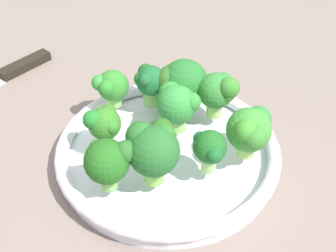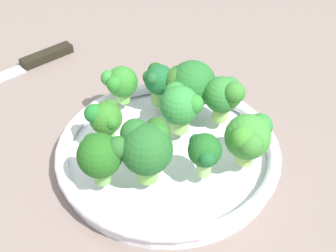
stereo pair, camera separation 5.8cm
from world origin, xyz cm
name	(u,v)px [view 1 (the left image)]	position (x,y,z in cm)	size (l,w,h in cm)	color
ground_plane	(146,162)	(0.00, 0.00, -1.25)	(130.00, 130.00, 2.50)	gray
bowl	(168,152)	(3.09, -1.10, 1.63)	(29.63, 29.63, 3.20)	white
broccoli_floret_0	(219,91)	(9.94, 4.79, 7.39)	(5.50, 5.11, 6.90)	#A2D568
broccoli_floret_1	(154,148)	(1.44, -7.14, 8.07)	(6.10, 6.64, 7.75)	#7BC14D
broccoli_floret_2	(177,104)	(4.25, 2.21, 7.17)	(5.78, 6.16, 6.70)	#9FD06E
broccoli_floret_3	(182,82)	(5.05, 7.34, 7.14)	(7.25, 6.66, 7.20)	#91D26A
broccoli_floret_4	(108,161)	(-3.63, -8.55, 7.35)	(6.13, 5.29, 6.79)	#76B256
broccoli_floret_5	(150,82)	(0.51, 7.64, 6.98)	(4.55, 4.88, 6.14)	#75B250
broccoli_floret_6	(111,86)	(-4.84, 7.15, 6.48)	(5.18, 4.99, 5.54)	#83CD57
broccoli_floret_7	(210,148)	(8.02, -5.92, 6.81)	(4.06, 4.69, 5.84)	#99CA72
broccoli_floret_8	(250,130)	(13.10, -3.22, 7.33)	(5.85, 7.15, 6.80)	#A1C861
broccoli_floret_9	(104,123)	(-4.93, -1.40, 6.87)	(4.69, 4.49, 5.89)	#9AD466
knife	(1,77)	(-24.77, 18.12, 0.55)	(19.34, 21.58, 1.50)	silver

